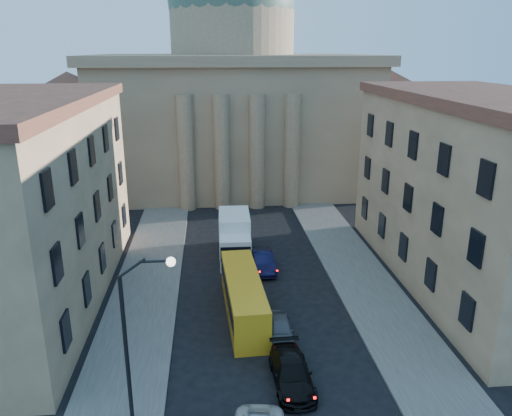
{
  "coord_description": "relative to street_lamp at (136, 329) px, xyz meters",
  "views": [
    {
      "loc": [
        -3.31,
        -12.73,
        17.65
      ],
      "look_at": [
        -0.31,
        19.39,
        7.36
      ],
      "focal_mm": 35.0,
      "sensor_mm": 36.0,
      "label": 1
    }
  ],
  "objects": [
    {
      "name": "building_right",
      "position": [
        23.97,
        14.0,
        2.14
      ],
      "size": [
        11.6,
        26.6,
        14.7
      ],
      "color": "tan",
      "rests_on": "ground"
    },
    {
      "name": "box_truck",
      "position": [
        5.6,
        20.37,
        -3.52
      ],
      "size": [
        2.83,
        6.85,
        3.72
      ],
      "rotation": [
        0.0,
        0.0,
        -0.03
      ],
      "color": "white",
      "rests_on": "ground"
    },
    {
      "name": "car_right_mid",
      "position": [
        7.77,
        2.29,
        -4.55
      ],
      "size": [
        2.21,
        5.12,
        1.47
      ],
      "primitive_type": "imported",
      "rotation": [
        0.0,
        0.0,
        0.03
      ],
      "color": "black",
      "rests_on": "ground"
    },
    {
      "name": "city_bus",
      "position": [
        5.66,
        10.03,
        -3.77
      ],
      "size": [
        2.77,
        10.08,
        2.81
      ],
      "rotation": [
        0.0,
        0.0,
        0.05
      ],
      "color": "orange",
      "rests_on": "ground"
    },
    {
      "name": "building_left",
      "position": [
        -10.03,
        14.0,
        2.14
      ],
      "size": [
        11.6,
        26.6,
        14.7
      ],
      "color": "tan",
      "rests_on": "ground"
    },
    {
      "name": "sidewalk_right",
      "position": [
        15.47,
        10.0,
        -5.21
      ],
      "size": [
        5.0,
        60.0,
        0.15
      ],
      "primitive_type": "cube",
      "color": "#52504B",
      "rests_on": "ground"
    },
    {
      "name": "street_lamp",
      "position": [
        0.0,
        0.0,
        0.0
      ],
      "size": [
        2.62,
        0.44,
        8.83
      ],
      "color": "black",
      "rests_on": "ground"
    },
    {
      "name": "car_right_far",
      "position": [
        7.78,
        6.85,
        -4.61
      ],
      "size": [
        1.7,
        4.03,
        1.36
      ],
      "primitive_type": "imported",
      "rotation": [
        0.0,
        0.0,
        -0.03
      ],
      "color": "#545459",
      "rests_on": "ground"
    },
    {
      "name": "sidewalk_left",
      "position": [
        -1.53,
        10.0,
        -5.21
      ],
      "size": [
        5.0,
        60.0,
        0.15
      ],
      "primitive_type": "cube",
      "color": "#52504B",
      "rests_on": "ground"
    },
    {
      "name": "church",
      "position": [
        6.97,
        47.47,
        6.59
      ],
      "size": [
        68.02,
        28.76,
        36.6
      ],
      "color": "#7F654E",
      "rests_on": "ground"
    },
    {
      "name": "car_right_distant",
      "position": [
        7.81,
        17.35,
        -4.52
      ],
      "size": [
        1.84,
        4.71,
        1.53
      ],
      "primitive_type": "imported",
      "rotation": [
        0.0,
        0.0,
        0.05
      ],
      "color": "black",
      "rests_on": "ground"
    }
  ]
}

